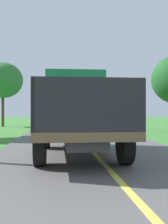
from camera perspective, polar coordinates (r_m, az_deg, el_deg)
banana_truck_near at (r=9.04m, az=-1.59°, el=0.36°), size 2.38×5.82×2.80m
banana_truck_far at (r=23.66m, az=-4.16°, el=0.01°), size 2.38×5.81×2.80m
roadside_tree_far_left at (r=28.84m, az=-16.90°, el=6.49°), size 4.07×4.07×6.59m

